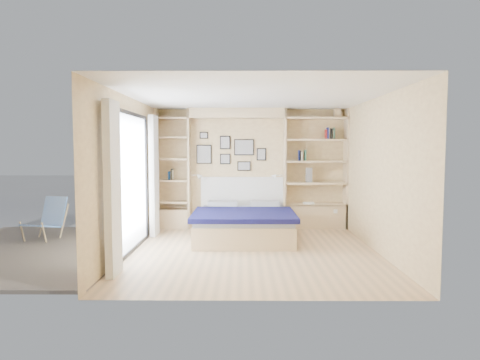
{
  "coord_description": "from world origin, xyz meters",
  "views": [
    {
      "loc": [
        -0.17,
        -6.86,
        1.68
      ],
      "look_at": [
        -0.23,
        0.9,
        1.1
      ],
      "focal_mm": 32.0,
      "sensor_mm": 36.0,
      "label": 1
    }
  ],
  "objects": [
    {
      "name": "room_shell",
      "position": [
        -0.39,
        1.52,
        1.08
      ],
      "size": [
        4.5,
        4.5,
        4.5
      ],
      "color": "beige",
      "rests_on": "ground"
    },
    {
      "name": "deck",
      "position": [
        -3.6,
        0.0,
        0.0
      ],
      "size": [
        3.2,
        4.0,
        0.05
      ],
      "primitive_type": "cube",
      "color": "#746455",
      "rests_on": "ground"
    },
    {
      "name": "shelf_decor",
      "position": [
        1.07,
        2.07,
        1.69
      ],
      "size": [
        3.61,
        0.23,
        2.03
      ],
      "color": "navy",
      "rests_on": "ground"
    },
    {
      "name": "reading_lamps",
      "position": [
        -0.3,
        2.0,
        1.1
      ],
      "size": [
        1.92,
        0.12,
        0.15
      ],
      "color": "silver",
      "rests_on": "ground"
    },
    {
      "name": "deck_chair",
      "position": [
        -3.77,
        0.91,
        0.38
      ],
      "size": [
        0.63,
        0.87,
        0.79
      ],
      "rotation": [
        0.0,
        0.0,
        -0.22
      ],
      "color": "tan",
      "rests_on": "ground"
    },
    {
      "name": "bed",
      "position": [
        -0.16,
        1.08,
        0.28
      ],
      "size": [
        1.82,
        2.29,
        1.07
      ],
      "color": "#D9BA8D",
      "rests_on": "ground"
    },
    {
      "name": "photo_gallery",
      "position": [
        -0.45,
        2.22,
        1.6
      ],
      "size": [
        1.48,
        0.02,
        0.82
      ],
      "color": "black",
      "rests_on": "ground"
    },
    {
      "name": "ground",
      "position": [
        0.0,
        0.0,
        0.0
      ],
      "size": [
        4.5,
        4.5,
        0.0
      ],
      "primitive_type": "plane",
      "color": "tan",
      "rests_on": "ground"
    }
  ]
}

